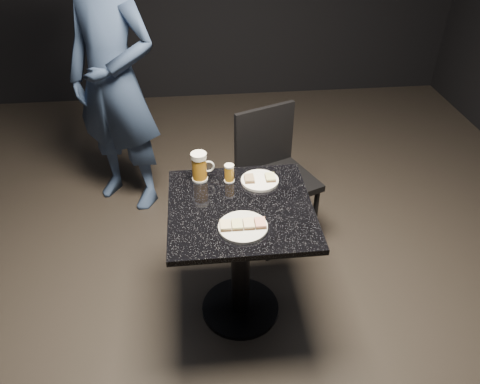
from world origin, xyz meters
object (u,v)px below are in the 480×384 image
object	(u,v)px
plate_small	(260,181)
chair	(273,169)
patron	(114,81)
beer_tumbler	(229,173)
table	(240,243)
plate_large	(243,227)
beer_mug	(200,167)

from	to	relation	value
plate_small	chair	distance (m)	0.58
patron	beer_tumbler	bearing A→B (deg)	-24.83
plate_small	table	size ratio (longest dim) A/B	0.26
plate_large	beer_tumbler	xyz separation A→B (m)	(-0.03, 0.39, 0.04)
beer_tumbler	chair	distance (m)	0.64
beer_tumbler	table	bearing A→B (deg)	-81.01
chair	patron	bearing A→B (deg)	153.15
plate_large	chair	bearing A→B (deg)	71.31
plate_small	plate_large	bearing A→B (deg)	-109.38
patron	beer_tumbler	distance (m)	1.19
plate_large	table	distance (m)	0.30
plate_large	plate_small	size ratio (longest dim) A/B	1.16
beer_mug	beer_tumbler	bearing A→B (deg)	-11.84
plate_large	table	bearing A→B (deg)	87.94
plate_large	patron	bearing A→B (deg)	117.38
beer_tumbler	chair	size ratio (longest dim) A/B	0.11
patron	table	size ratio (longest dim) A/B	2.48
table	plate_large	bearing A→B (deg)	-92.06
plate_large	table	world-z (taller)	plate_large
plate_small	beer_mug	world-z (taller)	beer_mug
beer_mug	plate_small	bearing A→B (deg)	-10.03
patron	beer_mug	bearing A→B (deg)	-30.42
plate_large	chair	world-z (taller)	chair
table	beer_mug	xyz separation A→B (m)	(-0.18, 0.25, 0.32)
plate_small	beer_tumbler	distance (m)	0.16
patron	beer_mug	distance (m)	1.08
plate_small	table	distance (m)	0.34
plate_small	beer_tumbler	xyz separation A→B (m)	(-0.16, 0.02, 0.04)
plate_large	beer_mug	distance (m)	0.46
plate_small	chair	xyz separation A→B (m)	(0.16, 0.49, -0.26)
plate_small	beer_mug	xyz separation A→B (m)	(-0.31, 0.05, 0.07)
plate_large	beer_tumbler	distance (m)	0.39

